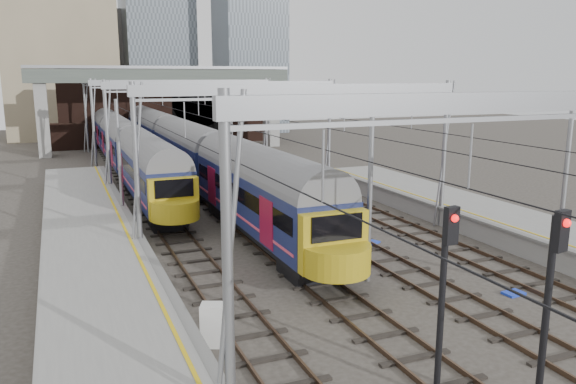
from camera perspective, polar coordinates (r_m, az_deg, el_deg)
name	(u,v)px	position (r m, az deg, el deg)	size (l,w,h in m)	color
ground	(394,298)	(21.90, 10.74, -10.57)	(160.00, 160.00, 0.00)	#38332D
platform_left	(106,301)	(20.85, -18.04, -10.49)	(4.32, 55.00, 1.12)	gray
tracks	(260,211)	(34.78, -2.84, -1.93)	(14.40, 80.00, 0.22)	#4C3828
overhead_line	(228,100)	(40.00, -6.11, 9.29)	(16.80, 80.00, 8.00)	gray
retaining_wall	(168,109)	(70.05, -12.11, 8.29)	(28.00, 2.75, 9.00)	black
overbridge	(164,85)	(63.87, -12.48, 10.61)	(28.00, 3.00, 9.25)	gray
city_skyline	(149,14)	(88.89, -13.90, 17.14)	(37.50, 27.50, 60.00)	tan
train_main	(169,141)	(51.47, -11.95, 5.09)	(2.81, 65.02, 4.83)	black
train_second	(122,143)	(51.56, -16.47, 4.76)	(2.65, 45.99, 4.61)	black
signal_near_left	(445,281)	(14.61, 15.62, -8.75)	(0.38, 0.48, 5.17)	black
signal_near_centre	(551,293)	(14.55, 25.12, -9.25)	(0.40, 0.48, 5.30)	black
relay_cabinet	(212,325)	(17.99, -7.72, -13.22)	(0.68, 0.56, 1.35)	silver
equip_cover_a	(352,240)	(28.77, 6.51, -4.85)	(0.94, 0.66, 0.11)	#1A38C9
equip_cover_b	(372,242)	(28.51, 8.53, -5.09)	(0.73, 0.52, 0.09)	#1A38C9
equip_cover_c	(513,293)	(23.53, 21.93, -9.52)	(0.78, 0.55, 0.09)	#1A38C9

